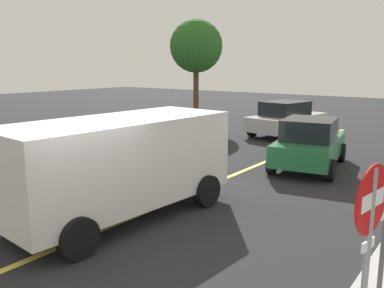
{
  "coord_description": "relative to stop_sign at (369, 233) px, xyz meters",
  "views": [
    {
      "loc": [
        -4.45,
        -6.14,
        3.32
      ],
      "look_at": [
        2.87,
        -0.67,
        1.53
      ],
      "focal_mm": 37.76,
      "sensor_mm": 36.0,
      "label": 1
    }
  ],
  "objects": [
    {
      "name": "stop_sign",
      "position": [
        0.0,
        0.0,
        0.0
      ],
      "size": [
        0.75,
        0.15,
        2.34
      ],
      "color": "gray",
      "rests_on": "ground_plane"
    },
    {
      "name": "car_silver_far_lane",
      "position": [
        13.71,
        6.95,
        -0.77
      ],
      "size": [
        4.65,
        2.61,
        1.64
      ],
      "color": "#B7BABF",
      "rests_on": "ground_plane"
    },
    {
      "name": "tree_centre_verge",
      "position": [
        14.25,
        12.7,
        2.73
      ],
      "size": [
        2.93,
        2.93,
        5.82
      ],
      "color": "#513823",
      "rests_on": "ground_plane"
    },
    {
      "name": "white_van",
      "position": [
        1.63,
        5.48,
        -0.33
      ],
      "size": [
        5.33,
        2.57,
        2.2
      ],
      "color": "white",
      "rests_on": "ground_plane"
    },
    {
      "name": "lane_marking_centre",
      "position": [
        3.15,
        5.25,
        -1.59
      ],
      "size": [
        28.0,
        0.16,
        0.01
      ],
      "primitive_type": "cube",
      "color": "#E0D14C"
    },
    {
      "name": "ground_plane",
      "position": [
        0.15,
        5.25,
        -1.6
      ],
      "size": [
        80.0,
        80.0,
        0.0
      ],
      "primitive_type": "plane",
      "color": "#262628"
    },
    {
      "name": "car_green_approaching",
      "position": [
        8.33,
        3.77,
        -0.78
      ],
      "size": [
        4.19,
        2.52,
        1.64
      ],
      "color": "#236B3D",
      "rests_on": "ground_plane"
    }
  ]
}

